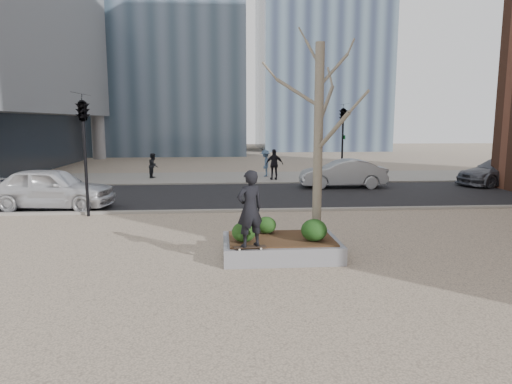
{
  "coord_description": "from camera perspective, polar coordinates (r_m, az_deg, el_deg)",
  "views": [
    {
      "loc": [
        -0.53,
        -11.5,
        3.5
      ],
      "look_at": [
        0.5,
        2.0,
        1.4
      ],
      "focal_mm": 32.0,
      "sensor_mm": 36.0,
      "label": 1
    }
  ],
  "objects": [
    {
      "name": "pedestrian_b",
      "position": [
        29.08,
        1.17,
        3.62
      ],
      "size": [
        0.79,
        1.18,
        1.69
      ],
      "primitive_type": "imported",
      "rotation": [
        0.0,
        0.0,
        4.55
      ],
      "color": "#455E7C",
      "rests_on": "far_sidewalk"
    },
    {
      "name": "far_sidewalk",
      "position": [
        28.72,
        -3.28,
        1.82
      ],
      "size": [
        60.0,
        6.0,
        0.02
      ],
      "primitive_type": "cube",
      "color": "gray",
      "rests_on": "ground"
    },
    {
      "name": "pedestrian_a",
      "position": [
        29.03,
        -12.7,
        3.24
      ],
      "size": [
        0.68,
        0.82,
        1.53
      ],
      "primitive_type": "imported",
      "rotation": [
        0.0,
        0.0,
        1.43
      ],
      "color": "black",
      "rests_on": "far_sidewalk"
    },
    {
      "name": "shrub_right",
      "position": [
        11.7,
        7.27,
        -4.75
      ],
      "size": [
        0.66,
        0.66,
        0.56
      ],
      "primitive_type": "ellipsoid",
      "color": "#193F14",
      "rests_on": "planter_mulch"
    },
    {
      "name": "shrub_middle",
      "position": [
        12.4,
        1.29,
        -4.15
      ],
      "size": [
        0.54,
        0.54,
        0.46
      ],
      "primitive_type": "ellipsoid",
      "color": "#153F14",
      "rests_on": "planter_mulch"
    },
    {
      "name": "skateboarder",
      "position": [
        10.84,
        -0.78,
        -2.1
      ],
      "size": [
        0.8,
        0.68,
        1.85
      ],
      "primitive_type": "imported",
      "rotation": [
        0.0,
        0.0,
        3.56
      ],
      "color": "black",
      "rests_on": "skateboard"
    },
    {
      "name": "planter_mulch",
      "position": [
        11.99,
        3.13,
        -5.83
      ],
      "size": [
        2.7,
        1.7,
        0.04
      ],
      "primitive_type": "cube",
      "color": "#382314",
      "rests_on": "planter"
    },
    {
      "name": "shrub_left",
      "position": [
        11.52,
        -1.54,
        -5.02
      ],
      "size": [
        0.6,
        0.6,
        0.51
      ],
      "primitive_type": "ellipsoid",
      "color": "#1C3E13",
      "rests_on": "planter_mulch"
    },
    {
      "name": "car_silver",
      "position": [
        24.68,
        10.78,
        2.29
      ],
      "size": [
        4.58,
        1.79,
        1.49
      ],
      "primitive_type": "imported",
      "rotation": [
        0.0,
        0.0,
        4.66
      ],
      "color": "#979B9F",
      "rests_on": "street"
    },
    {
      "name": "pedestrian_c",
      "position": [
        27.43,
        2.31,
        3.46
      ],
      "size": [
        1.11,
        0.54,
        1.84
      ],
      "primitive_type": "imported",
      "rotation": [
        0.0,
        0.0,
        3.23
      ],
      "color": "black",
      "rests_on": "far_sidewalk"
    },
    {
      "name": "police_car",
      "position": [
        20.02,
        -24.2,
        0.44
      ],
      "size": [
        5.1,
        2.57,
        1.67
      ],
      "primitive_type": "imported",
      "rotation": [
        0.0,
        0.0,
        1.45
      ],
      "color": "silver",
      "rests_on": "street"
    },
    {
      "name": "street",
      "position": [
        21.79,
        -2.92,
        -0.41
      ],
      "size": [
        60.0,
        8.0,
        0.02
      ],
      "primitive_type": "cube",
      "color": "black",
      "rests_on": "ground"
    },
    {
      "name": "sycamore_tree",
      "position": [
        12.07,
        7.86,
        10.11
      ],
      "size": [
        2.8,
        2.8,
        6.6
      ],
      "primitive_type": null,
      "color": "gray",
      "rests_on": "planter_mulch"
    },
    {
      "name": "traffic_light_near",
      "position": [
        17.85,
        -20.58,
        4.24
      ],
      "size": [
        0.6,
        2.48,
        4.5
      ],
      "primitive_type": null,
      "color": "black",
      "rests_on": "ground"
    },
    {
      "name": "ground",
      "position": [
        12.03,
        -1.66,
        -8.1
      ],
      "size": [
        120.0,
        120.0,
        0.0
      ],
      "primitive_type": "plane",
      "color": "tan",
      "rests_on": "ground"
    },
    {
      "name": "planter",
      "position": [
        12.06,
        3.12,
        -6.96
      ],
      "size": [
        3.0,
        2.0,
        0.45
      ],
      "primitive_type": "cube",
      "color": "gray",
      "rests_on": "ground"
    },
    {
      "name": "traffic_light_far",
      "position": [
        27.06,
        10.75,
        6.01
      ],
      "size": [
        0.6,
        2.48,
        4.5
      ],
      "primitive_type": null,
      "color": "black",
      "rests_on": "ground"
    },
    {
      "name": "skateboard",
      "position": [
        11.06,
        -0.77,
        -6.99
      ],
      "size": [
        0.79,
        0.26,
        0.08
      ],
      "primitive_type": null,
      "rotation": [
        0.0,
        0.0,
        0.08
      ],
      "color": "black",
      "rests_on": "planter"
    },
    {
      "name": "car_third",
      "position": [
        28.48,
        28.18,
        2.23
      ],
      "size": [
        5.4,
        3.32,
        1.46
      ],
      "primitive_type": "imported",
      "rotation": [
        0.0,
        0.0,
        4.98
      ],
      "color": "#4D4F58",
      "rests_on": "street"
    }
  ]
}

